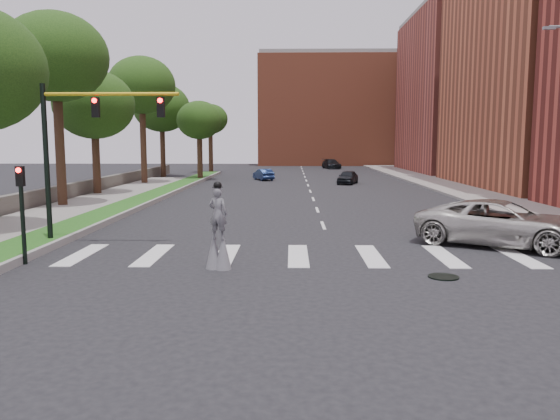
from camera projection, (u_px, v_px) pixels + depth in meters
name	position (u px, v px, depth m)	size (l,w,h in m)	color
ground_plane	(337.00, 262.00, 18.25)	(160.00, 160.00, 0.00)	black
grass_median	(150.00, 197.00, 38.31)	(2.00, 60.00, 0.25)	#1E5217
median_curb	(164.00, 197.00, 38.29)	(0.20, 60.00, 0.28)	gray
sidewalk_left	(43.00, 217.00, 28.46)	(4.00, 60.00, 0.18)	slate
sidewalk_right	(470.00, 192.00, 42.78)	(5.00, 90.00, 0.18)	slate
stone_wall	(83.00, 188.00, 40.36)	(0.50, 56.00, 1.10)	#504C45
manhole	(443.00, 277.00, 16.20)	(0.90, 0.90, 0.04)	black
building_far	(474.00, 94.00, 70.10)	(16.00, 22.00, 20.00)	#A3473C
building_backdrop	(335.00, 112.00, 94.36)	(26.00, 14.00, 18.00)	#AE5336
traffic_signal	(77.00, 138.00, 20.91)	(5.30, 0.23, 6.20)	black
secondary_signal	(22.00, 206.00, 17.72)	(0.25, 0.21, 3.23)	black
stilt_performer	(218.00, 236.00, 17.16)	(0.83, 0.61, 2.79)	#341F14
suv_crossing	(502.00, 223.00, 20.98)	(2.94, 6.37, 1.77)	#B9B6AE
car_near	(348.00, 177.00, 51.50)	(1.53, 3.80, 1.30)	black
car_mid	(263.00, 174.00, 56.56)	(1.24, 3.57, 1.18)	navy
car_far	(331.00, 164.00, 80.24)	(1.96, 4.82, 1.40)	black
tree_2	(55.00, 58.00, 32.18)	(6.18, 6.18, 11.59)	#341F14
tree_3	(94.00, 105.00, 39.92)	(5.90, 5.90, 9.19)	#341F14
tree_4	(142.00, 86.00, 49.76)	(6.14, 6.14, 11.71)	#341F14
tree_5	(162.00, 108.00, 60.76)	(6.32, 6.32, 10.41)	#341F14
tree_6	(199.00, 121.00, 56.06)	(4.63, 4.63, 8.15)	#341F14
tree_7	(210.00, 120.00, 69.60)	(4.49, 4.49, 8.74)	#341F14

